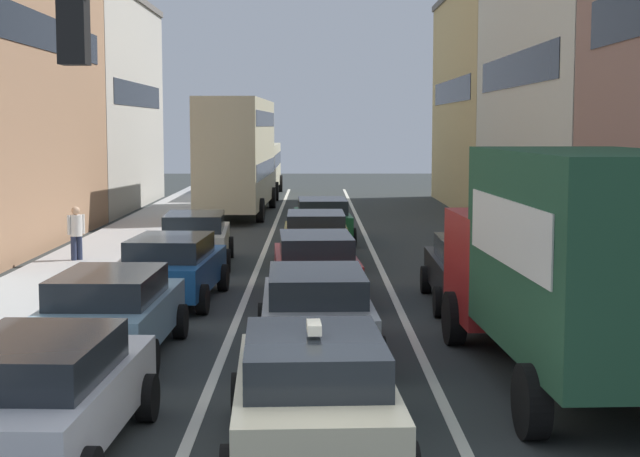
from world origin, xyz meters
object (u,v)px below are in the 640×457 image
at_px(hatchback_centre_lane_third, 315,264).
at_px(sedan_left_lane_fourth, 195,237).
at_px(sedan_left_lane_front, 41,394).
at_px(wagon_left_lane_second, 111,311).
at_px(pedestrian_near_kerb, 76,232).
at_px(sedan_right_lane_behind_truck, 475,269).
at_px(bus_mid_queue_primary, 237,151).
at_px(bus_far_queue_secondary, 255,165).
at_px(coupe_centre_lane_fourth, 316,236).
at_px(taxi_centre_lane_front, 314,392).
at_px(sedan_centre_lane_second, 316,310).
at_px(sedan_centre_lane_fifth, 322,219).
at_px(sedan_left_lane_third, 172,267).
at_px(removalist_box_truck, 573,258).

height_order(hatchback_centre_lane_third, sedan_left_lane_fourth, same).
bearing_deg(sedan_left_lane_fourth, sedan_left_lane_front, 177.37).
height_order(wagon_left_lane_second, pedestrian_near_kerb, pedestrian_near_kerb).
distance_m(sedan_right_lane_behind_truck, bus_mid_queue_primary, 22.59).
relative_size(sedan_right_lane_behind_truck, bus_far_queue_secondary, 0.41).
relative_size(hatchback_centre_lane_third, coupe_centre_lane_fourth, 1.02).
bearing_deg(bus_mid_queue_primary, wagon_left_lane_second, -178.56).
bearing_deg(sedan_right_lane_behind_truck, bus_far_queue_secondary, 12.84).
bearing_deg(hatchback_centre_lane_third, coupe_centre_lane_fourth, -3.19).
height_order(taxi_centre_lane_front, sedan_centre_lane_second, taxi_centre_lane_front).
bearing_deg(wagon_left_lane_second, sedan_centre_lane_fifth, -11.39).
height_order(sedan_left_lane_third, sedan_left_lane_fourth, same).
height_order(wagon_left_lane_second, sedan_centre_lane_fifth, same).
bearing_deg(bus_mid_queue_primary, sedan_right_lane_behind_truck, -160.59).
height_order(bus_mid_queue_primary, bus_far_queue_secondary, bus_mid_queue_primary).
relative_size(removalist_box_truck, pedestrian_near_kerb, 4.69).
xyz_separation_m(wagon_left_lane_second, sedan_left_lane_third, (0.26, 5.22, 0.00)).
height_order(sedan_centre_lane_second, sedan_left_lane_third, same).
relative_size(hatchback_centre_lane_third, bus_far_queue_secondary, 0.42).
distance_m(sedan_centre_lane_fifth, sedan_right_lane_behind_truck, 11.90).
xyz_separation_m(taxi_centre_lane_front, coupe_centre_lane_fourth, (0.05, 16.10, -0.00)).
height_order(sedan_left_lane_fourth, bus_far_queue_secondary, bus_far_queue_secondary).
distance_m(taxi_centre_lane_front, sedan_left_lane_third, 10.67).
xyz_separation_m(removalist_box_truck, sedan_right_lane_behind_truck, (-0.31, 6.78, -1.18)).
distance_m(sedan_left_lane_third, bus_far_queue_secondary, 32.48).
bearing_deg(sedan_right_lane_behind_truck, hatchback_centre_lane_third, 78.44).
bearing_deg(sedan_left_lane_fourth, removalist_box_truck, -153.99).
relative_size(taxi_centre_lane_front, sedan_left_lane_fourth, 1.00).
bearing_deg(hatchback_centre_lane_third, pedestrian_near_kerb, 48.29).
xyz_separation_m(sedan_left_lane_third, sedan_centre_lane_fifth, (3.43, 11.07, 0.00)).
distance_m(taxi_centre_lane_front, hatchback_centre_lane_third, 10.59).
distance_m(hatchback_centre_lane_third, pedestrian_near_kerb, 8.66).
relative_size(sedan_right_lane_behind_truck, bus_mid_queue_primary, 0.41).
height_order(removalist_box_truck, sedan_left_lane_front, removalist_box_truck).
xyz_separation_m(sedan_right_lane_behind_truck, bus_far_queue_secondary, (-6.82, 32.85, 0.96)).
bearing_deg(bus_mid_queue_primary, sedan_left_lane_fourth, -178.38).
height_order(hatchback_centre_lane_third, sedan_right_lane_behind_truck, same).
height_order(wagon_left_lane_second, bus_far_queue_secondary, bus_far_queue_secondary).
distance_m(coupe_centre_lane_fourth, sedan_left_lane_fourth, 3.41).
distance_m(removalist_box_truck, sedan_left_lane_fourth, 14.77).
relative_size(removalist_box_truck, hatchback_centre_lane_third, 1.77).
height_order(sedan_centre_lane_second, pedestrian_near_kerb, pedestrian_near_kerb).
bearing_deg(hatchback_centre_lane_third, sedan_right_lane_behind_truck, -105.69).
height_order(sedan_left_lane_front, bus_far_queue_secondary, bus_far_queue_secondary).
bearing_deg(coupe_centre_lane_fourth, sedan_centre_lane_fifth, -3.06).
relative_size(sedan_left_lane_front, sedan_left_lane_third, 0.99).
relative_size(taxi_centre_lane_front, bus_far_queue_secondary, 0.42).
relative_size(sedan_left_lane_third, bus_mid_queue_primary, 0.42).
bearing_deg(pedestrian_near_kerb, taxi_centre_lane_front, 161.73).
xyz_separation_m(taxi_centre_lane_front, bus_far_queue_secondary, (-3.29, 42.65, 0.96)).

